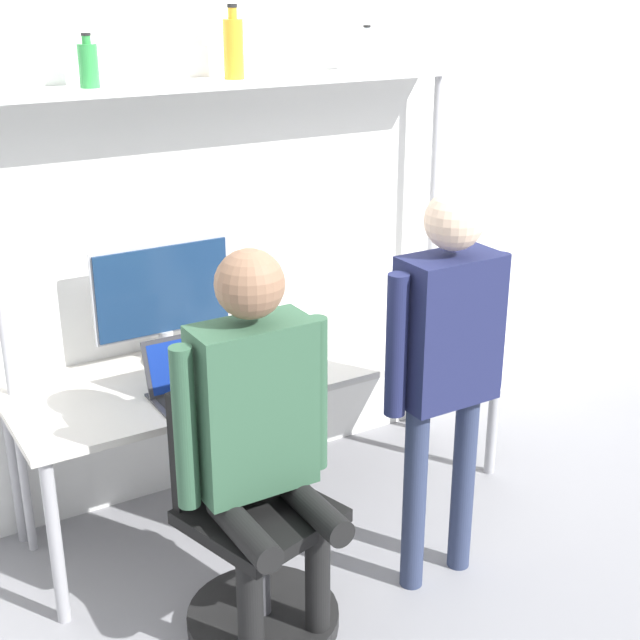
% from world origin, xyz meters
% --- Properties ---
extents(ground_plane, '(12.00, 12.00, 0.00)m').
position_xyz_m(ground_plane, '(0.00, 0.00, 0.00)').
color(ground_plane, gray).
extents(wall_back, '(8.00, 0.06, 2.70)m').
position_xyz_m(wall_back, '(0.00, 0.77, 1.35)').
color(wall_back, white).
rests_on(wall_back, ground_plane).
extents(desk, '(2.19, 0.72, 0.72)m').
position_xyz_m(desk, '(0.00, 0.38, 0.66)').
color(desk, beige).
rests_on(desk, ground_plane).
extents(shelf_unit, '(2.08, 0.27, 1.86)m').
position_xyz_m(shelf_unit, '(0.00, 0.59, 1.62)').
color(shelf_unit, silver).
rests_on(shelf_unit, ground_plane).
extents(monitor, '(0.59, 0.21, 0.51)m').
position_xyz_m(monitor, '(-0.38, 0.58, 1.01)').
color(monitor, '#B7B7BC').
rests_on(monitor, desk).
extents(laptop, '(0.28, 0.23, 0.23)m').
position_xyz_m(laptop, '(-0.44, 0.23, 0.78)').
color(laptop, '#333338').
rests_on(laptop, desk).
extents(cell_phone, '(0.07, 0.15, 0.01)m').
position_xyz_m(cell_phone, '(-0.18, 0.21, 0.73)').
color(cell_phone, silver).
rests_on(cell_phone, desk).
extents(office_chair, '(0.56, 0.56, 0.94)m').
position_xyz_m(office_chair, '(-0.42, -0.29, 0.29)').
color(office_chair, black).
rests_on(office_chair, ground_plane).
extents(person_seated, '(0.58, 0.48, 1.44)m').
position_xyz_m(person_seated, '(-0.41, -0.33, 0.86)').
color(person_seated, black).
rests_on(person_seated, ground_plane).
extents(person_standing, '(0.53, 0.21, 1.57)m').
position_xyz_m(person_standing, '(0.32, -0.41, 0.99)').
color(person_standing, '#2D3856').
rests_on(person_standing, ground_plane).
extents(bottle_green, '(0.07, 0.07, 0.19)m').
position_xyz_m(bottle_green, '(-0.60, 0.59, 1.94)').
color(bottle_green, '#2D8C3F').
rests_on(bottle_green, shelf_unit).
extents(bottle_clear, '(0.07, 0.07, 0.19)m').
position_xyz_m(bottle_clear, '(0.62, 0.59, 1.94)').
color(bottle_clear, silver).
rests_on(bottle_clear, shelf_unit).
extents(bottle_amber, '(0.08, 0.08, 0.28)m').
position_xyz_m(bottle_amber, '(-0.01, 0.59, 1.98)').
color(bottle_amber, gold).
rests_on(bottle_amber, shelf_unit).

